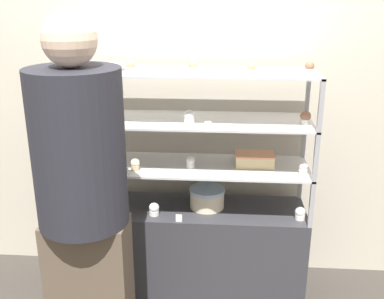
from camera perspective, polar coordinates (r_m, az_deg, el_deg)
ground_plane at (r=3.04m, az=0.00°, el=-17.49°), size 20.00×20.00×0.00m
back_wall at (r=2.84m, az=0.53°, el=8.65°), size 8.00×0.05×2.60m
display_base at (r=2.88m, az=0.00°, el=-12.70°), size 1.36×0.41×0.60m
display_riser_lower at (r=2.63m, az=0.00°, el=-2.34°), size 1.36×0.41×0.27m
display_riser_middle at (r=2.54m, az=0.00°, el=3.43°), size 1.36×0.41×0.27m
display_riser_upper at (r=2.48m, az=0.00°, el=9.55°), size 1.36×0.41×0.27m
layer_cake_centerpiece at (r=2.71m, az=1.92°, el=-6.13°), size 0.21×0.21×0.12m
sheet_cake_frosted at (r=2.63m, az=7.94°, el=-1.25°), size 0.22×0.15×0.07m
cupcake_0 at (r=2.78m, az=-13.06°, el=-6.59°), size 0.06×0.06×0.08m
cupcake_1 at (r=2.64m, az=-4.83°, el=-7.56°), size 0.06×0.06×0.08m
cupcake_2 at (r=2.66m, az=13.56°, el=-7.89°), size 0.06×0.06×0.08m
price_tag_0 at (r=2.56m, az=-1.68°, el=-8.70°), size 0.04×0.00×0.04m
cupcake_3 at (r=2.67m, az=-13.37°, el=-1.36°), size 0.05×0.05×0.07m
cupcake_4 at (r=2.55m, az=-7.23°, el=-1.91°), size 0.05×0.05×0.07m
cupcake_5 at (r=2.57m, az=-0.20°, el=-1.61°), size 0.05×0.05×0.07m
cupcake_6 at (r=2.56m, az=13.95°, el=-2.26°), size 0.05×0.05×0.07m
price_tag_1 at (r=2.49m, az=-8.48°, el=-2.79°), size 0.04×0.00×0.04m
cupcake_7 at (r=2.61m, az=-14.04°, el=4.46°), size 0.06×0.06×0.07m
cupcake_8 at (r=2.46m, az=-0.36°, el=4.19°), size 0.06×0.06×0.07m
cupcake_9 at (r=2.52m, az=14.20°, el=3.96°), size 0.06×0.06×0.07m
price_tag_2 at (r=2.35m, az=2.03°, el=3.11°), size 0.04×0.00×0.04m
cupcake_10 at (r=2.52m, az=-15.01°, el=10.18°), size 0.05×0.05×0.07m
cupcake_11 at (r=2.46m, az=-7.81°, el=10.46°), size 0.05×0.05×0.07m
cupcake_12 at (r=2.44m, az=0.10°, el=10.56°), size 0.05×0.05×0.07m
cupcake_13 at (r=2.37m, az=7.51°, el=10.16°), size 0.05×0.05×0.07m
cupcake_14 at (r=2.45m, az=14.69°, el=10.00°), size 0.05×0.05×0.07m
price_tag_3 at (r=2.29m, az=4.30°, el=9.69°), size 0.04×0.00×0.04m
donut_glazed at (r=2.57m, az=-9.83°, el=10.40°), size 0.13×0.13×0.04m
customer_figure at (r=2.12m, az=-13.68°, el=-5.88°), size 0.41×0.41×1.76m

